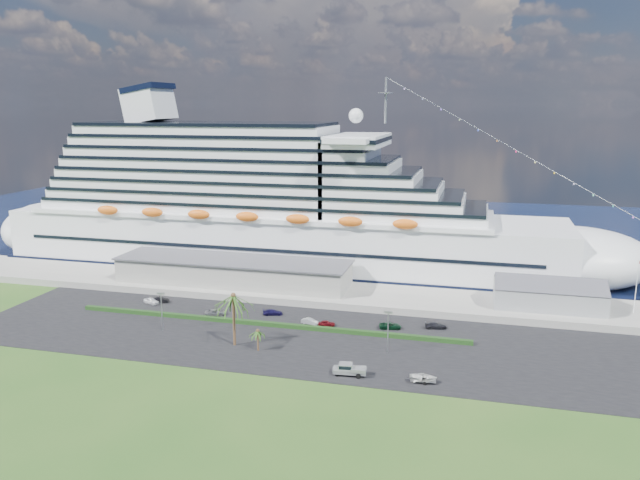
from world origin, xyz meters
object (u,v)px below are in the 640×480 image
(pickup_truck, at_px, (349,369))
(boat_trailer, at_px, (423,377))
(parked_car_3, at_px, (273,312))
(cruise_ship, at_px, (275,212))

(pickup_truck, xyz_separation_m, boat_trailer, (13.00, 0.07, -0.12))
(parked_car_3, bearing_deg, boat_trailer, -143.61)
(cruise_ship, xyz_separation_m, boat_trailer, (49.50, -68.00, -15.54))
(parked_car_3, relative_size, boat_trailer, 0.80)
(cruise_ship, xyz_separation_m, parked_car_3, (12.98, -40.83, -15.93))
(parked_car_3, bearing_deg, pickup_truck, -156.15)
(boat_trailer, bearing_deg, parked_car_3, 143.35)
(cruise_ship, relative_size, pickup_truck, 31.09)
(pickup_truck, relative_size, boat_trailer, 1.12)
(parked_car_3, relative_size, pickup_truck, 0.72)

